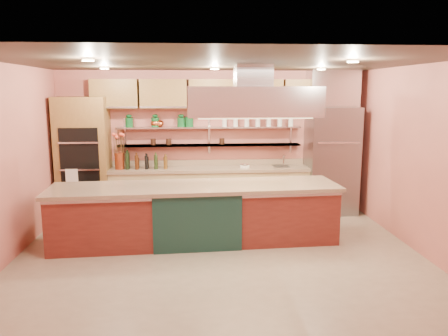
{
  "coord_description": "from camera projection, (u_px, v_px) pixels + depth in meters",
  "views": [
    {
      "loc": [
        -0.39,
        -6.19,
        2.43
      ],
      "look_at": [
        0.14,
        1.0,
        1.13
      ],
      "focal_mm": 35.0,
      "sensor_mm": 36.0,
      "label": 1
    }
  ],
  "objects": [
    {
      "name": "green_canister",
      "position": [
        189.0,
        122.0,
        8.51
      ],
      "size": [
        0.19,
        0.19,
        0.19
      ],
      "primitive_type": "cylinder",
      "rotation": [
        0.0,
        0.0,
        -0.18
      ],
      "color": "#0F491F",
      "rests_on": "wall_shelf_upper"
    },
    {
      "name": "kitchen_scale",
      "position": [
        245.0,
        165.0,
        8.52
      ],
      "size": [
        0.2,
        0.17,
        0.1
      ],
      "primitive_type": "cube",
      "rotation": [
        0.0,
        0.0,
        -0.25
      ],
      "color": "silver",
      "rests_on": "back_counter"
    },
    {
      "name": "wall_right",
      "position": [
        420.0,
        160.0,
        6.5
      ],
      "size": [
        0.04,
        5.0,
        2.8
      ],
      "primitive_type": "cube",
      "color": "#C3695C",
      "rests_on": "floor"
    },
    {
      "name": "island",
      "position": [
        196.0,
        214.0,
        7.01
      ],
      "size": [
        4.51,
        1.21,
        0.93
      ],
      "primitive_type": "cube",
      "rotation": [
        0.0,
        0.0,
        0.05
      ],
      "color": "maroon",
      "rests_on": "floor"
    },
    {
      "name": "refrigerator",
      "position": [
        331.0,
        160.0,
        8.62
      ],
      "size": [
        0.95,
        0.72,
        2.1
      ],
      "primitive_type": "cube",
      "color": "gray",
      "rests_on": "floor"
    },
    {
      "name": "wall_back",
      "position": [
        212.0,
        142.0,
        8.74
      ],
      "size": [
        6.0,
        0.04,
        2.8
      ],
      "primitive_type": "cube",
      "color": "#C3695C",
      "rests_on": "floor"
    },
    {
      "name": "flower_vase",
      "position": [
        120.0,
        161.0,
        8.32
      ],
      "size": [
        0.21,
        0.21,
        0.31
      ],
      "primitive_type": "cylinder",
      "rotation": [
        0.0,
        0.0,
        -0.25
      ],
      "color": "#64210F",
      "rests_on": "back_counter"
    },
    {
      "name": "wall_shelf_upper",
      "position": [
        209.0,
        127.0,
        8.56
      ],
      "size": [
        3.6,
        0.26,
        0.03
      ],
      "primitive_type": "cube",
      "color": "silver",
      "rests_on": "wall_back"
    },
    {
      "name": "back_counter",
      "position": [
        210.0,
        191.0,
        8.61
      ],
      "size": [
        3.84,
        0.64,
        0.93
      ],
      "primitive_type": "cube",
      "color": "tan",
      "rests_on": "floor"
    },
    {
      "name": "copper_kettle",
      "position": [
        160.0,
        123.0,
        8.47
      ],
      "size": [
        0.18,
        0.18,
        0.13
      ],
      "primitive_type": "ellipsoid",
      "rotation": [
        0.0,
        0.0,
        0.09
      ],
      "color": "#C6592D",
      "rests_on": "wall_shelf_upper"
    },
    {
      "name": "wall_shelf_lower",
      "position": [
        209.0,
        145.0,
        8.62
      ],
      "size": [
        3.6,
        0.26,
        0.03
      ],
      "primitive_type": "cube",
      "color": "silver",
      "rests_on": "wall_back"
    },
    {
      "name": "wall_front",
      "position": [
        237.0,
        208.0,
        3.83
      ],
      "size": [
        6.0,
        0.04,
        2.8
      ],
      "primitive_type": "cube",
      "color": "#C3695C",
      "rests_on": "floor"
    },
    {
      "name": "oven_stack",
      "position": [
        84.0,
        158.0,
        8.29
      ],
      "size": [
        0.95,
        0.64,
        2.3
      ],
      "primitive_type": "cube",
      "color": "brown",
      "rests_on": "floor"
    },
    {
      "name": "oil_bottle_cluster",
      "position": [
        147.0,
        162.0,
        8.36
      ],
      "size": [
        0.87,
        0.35,
        0.27
      ],
      "primitive_type": "cube",
      "rotation": [
        0.0,
        0.0,
        -0.13
      ],
      "color": "black",
      "rests_on": "back_counter"
    },
    {
      "name": "wall_left",
      "position": [
        5.0,
        165.0,
        6.07
      ],
      "size": [
        0.04,
        5.0,
        2.8
      ],
      "primitive_type": "cube",
      "color": "#C3695C",
      "rests_on": "floor"
    },
    {
      "name": "floor",
      "position": [
        220.0,
        255.0,
        6.54
      ],
      "size": [
        6.0,
        5.0,
        0.02
      ],
      "primitive_type": "cube",
      "color": "gray",
      "rests_on": "ground"
    },
    {
      "name": "ceiling_downlights",
      "position": [
        218.0,
        65.0,
        6.24
      ],
      "size": [
        4.0,
        2.8,
        0.02
      ],
      "primitive_type": "cube",
      "color": "#FFE5A5",
      "rests_on": "ceiling"
    },
    {
      "name": "bar_faucet",
      "position": [
        283.0,
        160.0,
        8.66
      ],
      "size": [
        0.04,
        0.04,
        0.23
      ],
      "primitive_type": "cylinder",
      "rotation": [
        0.0,
        0.0,
        -0.25
      ],
      "color": "silver",
      "rests_on": "back_counter"
    },
    {
      "name": "upper_cabinets",
      "position": [
        212.0,
        94.0,
        8.4
      ],
      "size": [
        4.6,
        0.36,
        0.55
      ],
      "primitive_type": "cube",
      "color": "brown",
      "rests_on": "wall_back"
    },
    {
      "name": "range_hood",
      "position": [
        253.0,
        101.0,
        6.76
      ],
      "size": [
        2.0,
        1.0,
        0.45
      ],
      "primitive_type": "cube",
      "color": "silver",
      "rests_on": "ceiling"
    },
    {
      "name": "ceiling",
      "position": [
        219.0,
        62.0,
        6.04
      ],
      "size": [
        6.0,
        5.0,
        0.02
      ],
      "primitive_type": "cube",
      "color": "black",
      "rests_on": "wall_back"
    }
  ]
}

